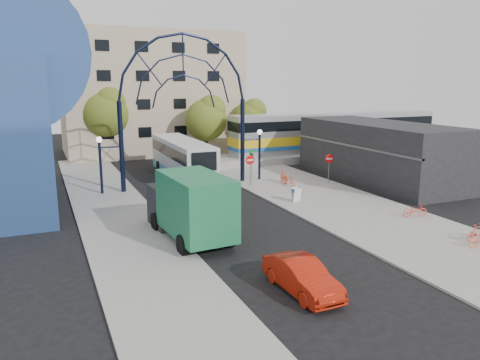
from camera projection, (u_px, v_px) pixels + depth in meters
name	position (u px, v px, depth m)	size (l,w,h in m)	color
ground	(262.00, 239.00, 25.42)	(120.00, 120.00, 0.00)	black
sidewalk_east	(341.00, 206.00, 32.11)	(8.00, 56.00, 0.12)	gray
plaza_west	(122.00, 223.00, 28.27)	(5.00, 50.00, 0.12)	gray
gateway_arch	(184.00, 80.00, 36.22)	(13.64, 0.44, 12.10)	black
stop_sign	(250.00, 163.00, 37.65)	(0.80, 0.07, 2.50)	slate
do_not_enter_sign	(329.00, 162.00, 38.26)	(0.76, 0.07, 2.48)	slate
street_name_sign	(252.00, 160.00, 38.31)	(0.70, 0.70, 2.80)	slate
sandwich_board	(296.00, 193.00, 32.81)	(0.55, 0.61, 0.99)	white
commercial_block_east	(378.00, 152.00, 40.10)	(6.00, 16.00, 5.00)	black
apartment_block	(150.00, 93.00, 56.14)	(20.00, 12.10, 14.00)	tan
train_platform	(335.00, 154.00, 52.86)	(32.00, 5.00, 0.80)	gray
train_car	(336.00, 132.00, 52.35)	(25.10, 3.05, 4.20)	#B7B7BC
tree_north_a	(207.00, 118.00, 50.12)	(4.48, 4.48, 7.00)	#382314
tree_north_b	(106.00, 112.00, 49.69)	(5.12, 5.12, 8.00)	#382314
tree_north_c	(250.00, 118.00, 54.32)	(4.16, 4.16, 6.50)	#382314
city_bus	(182.00, 158.00, 41.40)	(3.01, 12.27, 3.36)	silver
green_truck	(189.00, 206.00, 25.29)	(3.22, 7.48, 3.69)	black
black_suv	(206.00, 193.00, 33.35)	(2.02, 4.38, 1.22)	black
red_sedan	(302.00, 276.00, 18.95)	(1.47, 4.21, 1.39)	#AA1B0A
bike_near_a	(289.00, 179.00, 38.04)	(0.67, 1.91, 1.00)	#F26030
bike_near_b	(284.00, 176.00, 38.88)	(0.52, 1.83, 1.10)	#FD4A32
bike_far_a	(415.00, 210.00, 29.19)	(0.55, 1.58, 0.83)	#F03730
bike_far_b	(477.00, 232.00, 24.89)	(0.42, 1.48, 0.89)	red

